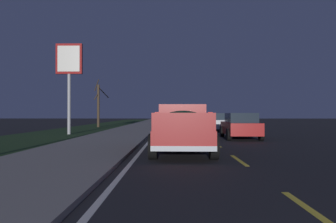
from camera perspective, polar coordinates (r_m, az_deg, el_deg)
The scene contains 11 objects.
ground at distance 28.00m, azimuth 5.13°, elevation -3.45°, with size 144.00×144.00×0.00m, color black.
sidewalk_shoulder at distance 28.14m, azimuth -6.54°, elevation -3.31°, with size 108.00×4.00×0.12m, color gray.
grass_verge at distance 29.19m, azimuth -16.34°, elevation -3.31°, with size 108.00×6.00×0.01m, color #1E3819.
lane_markings at distance 30.14m, azimuth 0.04°, elevation -3.23°, with size 108.19×3.54×0.01m.
pickup_truck at distance 12.53m, azimuth 2.57°, elevation -2.77°, with size 5.46×2.35×1.87m.
sedan_silver at distance 28.34m, azimuth 8.17°, elevation -1.82°, with size 4.44×2.08×1.54m.
sedan_black at distance 30.03m, azimuth 1.93°, elevation -1.75°, with size 4.41×2.03×1.54m.
sedan_red at distance 20.00m, azimuth 12.56°, elevation -2.43°, with size 4.45×2.10×1.54m.
sedan_tan at distance 37.82m, azimuth 6.87°, elevation -1.46°, with size 4.41×2.03×1.54m.
gas_price_sign at distance 24.88m, azimuth -16.96°, elevation 7.56°, with size 0.27×1.90×6.58m.
bare_tree_far at distance 37.05m, azimuth -12.11°, elevation 1.25°, with size 1.66×1.67×5.36m.
Camera 1 is at (-0.87, 2.16, 1.51)m, focal length 34.75 mm.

